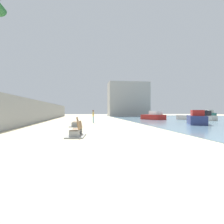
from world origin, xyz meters
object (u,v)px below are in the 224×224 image
Objects in this scene: bench_near at (76,133)px; boat_outer at (154,116)px; boat_mid_bay at (207,114)px; boat_far_right at (197,117)px; boat_nearest at (196,119)px; person_walking at (93,115)px; boat_distant at (201,115)px; bench_far at (76,124)px.

boat_outer is at bearing 58.26° from bench_near.
bench_near is 0.31× the size of boat_mid_bay.
boat_mid_bay is at bearing 37.87° from boat_outer.
boat_far_right reaches higher than bench_near.
person_walking is at bearing 158.02° from boat_nearest.
boat_nearest reaches higher than boat_outer.
boat_mid_bay is (34.28, 25.31, -0.28)m from person_walking.
boat_mid_bay reaches higher than person_walking.
boat_distant reaches higher than boat_far_right.
boat_mid_bay reaches higher than boat_nearest.
boat_distant is (13.61, 19.77, -0.03)m from boat_nearest.
boat_mid_bay is at bearing 36.44° from person_walking.
boat_mid_bay reaches higher than bench_near.
person_walking is 0.25× the size of boat_far_right.
person_walking is 18.53m from boat_far_right.
bench_near is at bearing -147.76° from boat_nearest.
person_walking is 29.60m from boat_distant.
boat_far_right is (17.93, 4.64, -0.39)m from person_walking.
bench_far is 0.45× the size of boat_outer.
boat_mid_bay reaches higher than bench_far.
boat_distant is (25.54, 14.96, -0.36)m from person_walking.
person_walking reaches higher than bench_near.
boat_distant is at bearing 53.61° from boat_far_right.
boat_distant is 12.82m from boat_far_right.
boat_distant is (27.15, 28.31, 0.43)m from bench_near.
boat_nearest is 12.22m from boat_outer.
boat_far_right is 1.47× the size of boat_outer.
boat_nearest reaches higher than bench_near.
boat_far_right is (6.00, 9.46, -0.06)m from boat_nearest.
boat_mid_bay is (23.06, 17.93, 0.11)m from boat_outer.
bench_far is 47.74m from boat_mid_bay.
person_walking is 42.62m from boat_mid_bay.
boat_outer is (11.22, 7.38, -0.39)m from person_walking.
boat_far_right is (19.99, 10.28, 0.39)m from bench_far.
boat_nearest is (11.93, -4.82, -0.33)m from person_walking.
bench_near is at bearing -132.87° from boat_mid_bay.
bench_near is 26.57m from boat_far_right.
boat_distant is 16.20m from boat_outer.
boat_mid_bay is (8.74, 10.36, 0.08)m from boat_distant.
bench_far is 22.48m from boat_far_right.
person_walking reaches higher than boat_nearest.
boat_mid_bay is at bearing 40.43° from bench_far.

